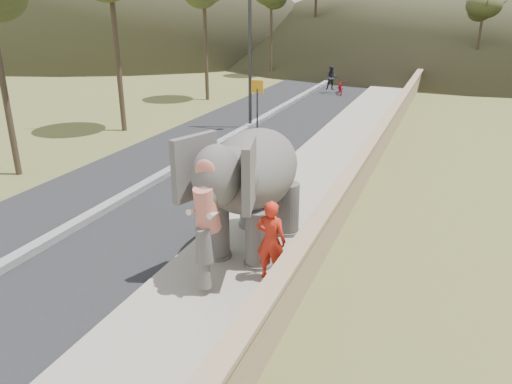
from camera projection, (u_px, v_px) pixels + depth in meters
ground at (156, 363)px, 8.60m from camera, size 160.00×160.00×0.00m
road at (185, 165)px, 19.00m from camera, size 7.00×120.00×0.03m
median at (185, 163)px, 18.97m from camera, size 0.35×120.00×0.22m
walkway at (312, 180)px, 17.26m from camera, size 3.00×120.00×0.15m
parapet at (361, 172)px, 16.53m from camera, size 0.30×120.00×1.10m
lamppost at (256, 24)px, 22.87m from camera, size 1.76×0.36×8.00m
signboard at (257, 96)px, 23.68m from camera, size 0.60×0.08×2.40m
elephant_and_man at (254, 187)px, 11.95m from camera, size 2.42×4.30×3.06m
motorcyclist at (337, 83)px, 33.61m from camera, size 1.70×1.98×1.85m
trees at (383, 33)px, 32.42m from camera, size 46.71×43.54×9.33m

